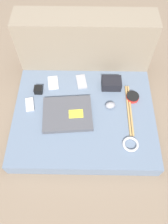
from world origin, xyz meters
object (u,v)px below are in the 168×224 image
at_px(computer_mouse, 110,105).
at_px(charger_brick, 38,90).
at_px(laptop, 68,114).
at_px(phone_small, 30,104).
at_px(camera_pouch, 111,83).
at_px(speaker_puck, 133,97).
at_px(phone_silver, 53,83).
at_px(phone_black, 81,82).

distance_m(computer_mouse, charger_brick, 0.50).
height_order(laptop, phone_small, laptop).
relative_size(phone_small, camera_pouch, 0.84).
height_order(camera_pouch, charger_brick, camera_pouch).
bearing_deg(speaker_puck, phone_silver, 167.38).
bearing_deg(camera_pouch, phone_silver, 176.77).
xyz_separation_m(phone_silver, phone_small, (-0.14, -0.19, 0.00)).
distance_m(speaker_puck, phone_small, 0.69).
bearing_deg(phone_black, charger_brick, -173.68).
xyz_separation_m(speaker_puck, phone_black, (-0.35, 0.13, -0.01)).
height_order(computer_mouse, phone_black, computer_mouse).
xyz_separation_m(speaker_puck, charger_brick, (-0.64, 0.05, 0.01)).
height_order(phone_small, camera_pouch, camera_pouch).
relative_size(phone_silver, charger_brick, 2.31).
relative_size(computer_mouse, charger_brick, 1.35).
bearing_deg(camera_pouch, charger_brick, -173.94).
bearing_deg(speaker_puck, camera_pouch, 144.44).
distance_m(computer_mouse, phone_small, 0.53).
height_order(phone_silver, phone_small, phone_small).
relative_size(phone_silver, phone_small, 1.14).
bearing_deg(charger_brick, phone_small, -112.71).
bearing_deg(phone_black, phone_silver, 172.92).
distance_m(phone_silver, phone_black, 0.20).
bearing_deg(charger_brick, speaker_puck, -4.17).
distance_m(phone_small, camera_pouch, 0.57).
height_order(phone_black, phone_small, same).
xyz_separation_m(phone_black, charger_brick, (-0.29, -0.09, 0.01)).
bearing_deg(charger_brick, camera_pouch, 6.06).
xyz_separation_m(computer_mouse, phone_small, (-0.53, 0.01, -0.01)).
xyz_separation_m(laptop, speaker_puck, (0.43, 0.14, 0.00)).
bearing_deg(camera_pouch, speaker_puck, -35.56).
relative_size(speaker_puck, camera_pouch, 0.64).
distance_m(phone_silver, phone_small, 0.23).
relative_size(speaker_puck, phone_black, 0.64).
relative_size(computer_mouse, speaker_puck, 0.87).
height_order(laptop, phone_silver, laptop).
height_order(phone_silver, phone_black, phone_black).
bearing_deg(phone_small, phone_black, 18.20).
distance_m(phone_black, charger_brick, 0.30).
bearing_deg(phone_silver, camera_pouch, -12.52).
height_order(laptop, phone_black, laptop).
distance_m(phone_silver, charger_brick, 0.12).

